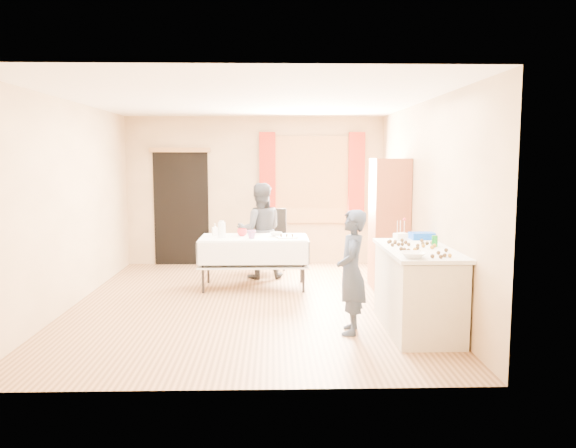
{
  "coord_description": "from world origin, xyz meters",
  "views": [
    {
      "loc": [
        0.31,
        -7.15,
        1.88
      ],
      "look_at": [
        0.51,
        0.0,
        1.04
      ],
      "focal_mm": 35.0,
      "sensor_mm": 36.0,
      "label": 1
    }
  ],
  "objects_px": {
    "cabinet": "(389,224)",
    "chair": "(271,253)",
    "girl": "(351,272)",
    "party_table": "(254,257)",
    "woman": "(260,231)",
    "counter": "(417,289)"
  },
  "relations": [
    {
      "from": "counter",
      "to": "girl",
      "type": "distance_m",
      "value": 0.78
    },
    {
      "from": "chair",
      "to": "girl",
      "type": "xyz_separation_m",
      "value": [
        0.88,
        -3.28,
        0.36
      ]
    },
    {
      "from": "cabinet",
      "to": "girl",
      "type": "relative_size",
      "value": 1.4
    },
    {
      "from": "chair",
      "to": "girl",
      "type": "bearing_deg",
      "value": -57.02
    },
    {
      "from": "counter",
      "to": "chair",
      "type": "relative_size",
      "value": 1.46
    },
    {
      "from": "cabinet",
      "to": "woman",
      "type": "distance_m",
      "value": 2.02
    },
    {
      "from": "cabinet",
      "to": "party_table",
      "type": "distance_m",
      "value": 2.01
    },
    {
      "from": "cabinet",
      "to": "woman",
      "type": "relative_size",
      "value": 1.25
    },
    {
      "from": "girl",
      "to": "party_table",
      "type": "bearing_deg",
      "value": -144.51
    },
    {
      "from": "cabinet",
      "to": "chair",
      "type": "bearing_deg",
      "value": 146.1
    },
    {
      "from": "party_table",
      "to": "girl",
      "type": "xyz_separation_m",
      "value": [
        1.11,
        -2.16,
        0.22
      ]
    },
    {
      "from": "cabinet",
      "to": "girl",
      "type": "distance_m",
      "value": 2.3
    },
    {
      "from": "counter",
      "to": "cabinet",
      "type": "bearing_deg",
      "value": 87.19
    },
    {
      "from": "party_table",
      "to": "woman",
      "type": "bearing_deg",
      "value": 83.77
    },
    {
      "from": "chair",
      "to": "girl",
      "type": "height_order",
      "value": "girl"
    },
    {
      "from": "chair",
      "to": "girl",
      "type": "distance_m",
      "value": 3.41
    },
    {
      "from": "cabinet",
      "to": "party_table",
      "type": "height_order",
      "value": "cabinet"
    },
    {
      "from": "party_table",
      "to": "girl",
      "type": "height_order",
      "value": "girl"
    },
    {
      "from": "cabinet",
      "to": "counter",
      "type": "bearing_deg",
      "value": -92.81
    },
    {
      "from": "counter",
      "to": "woman",
      "type": "distance_m",
      "value": 3.28
    },
    {
      "from": "counter",
      "to": "woman",
      "type": "xyz_separation_m",
      "value": [
        -1.78,
        2.74,
        0.3
      ]
    },
    {
      "from": "party_table",
      "to": "girl",
      "type": "distance_m",
      "value": 2.44
    }
  ]
}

